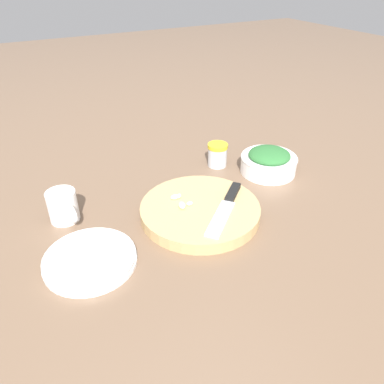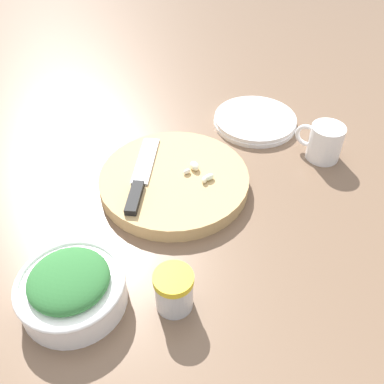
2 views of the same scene
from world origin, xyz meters
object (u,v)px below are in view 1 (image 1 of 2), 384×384
(plate_stack, at_px, (90,260))
(coffee_mug, at_px, (63,206))
(cutting_board, at_px, (200,211))
(chef_knife, at_px, (227,205))
(herb_bowl, at_px, (269,161))
(spice_jar, at_px, (217,155))
(garlic_cloves, at_px, (181,201))

(plate_stack, bearing_deg, coffee_mug, 93.41)
(cutting_board, height_order, chef_knife, chef_knife)
(herb_bowl, relative_size, spice_jar, 2.33)
(spice_jar, bearing_deg, garlic_cloves, -140.99)
(garlic_cloves, distance_m, coffee_mug, 0.29)
(spice_jar, height_order, plate_stack, spice_jar)
(herb_bowl, relative_size, coffee_mug, 1.67)
(herb_bowl, distance_m, plate_stack, 0.60)
(garlic_cloves, bearing_deg, spice_jar, 39.01)
(herb_bowl, xyz_separation_m, coffee_mug, (-0.60, 0.05, 0.00))
(garlic_cloves, distance_m, herb_bowl, 0.34)
(spice_jar, relative_size, plate_stack, 0.36)
(garlic_cloves, height_order, herb_bowl, herb_bowl)
(coffee_mug, xyz_separation_m, plate_stack, (0.01, -0.18, -0.03))
(garlic_cloves, distance_m, spice_jar, 0.28)
(garlic_cloves, height_order, coffee_mug, coffee_mug)
(plate_stack, bearing_deg, chef_knife, 0.56)
(chef_knife, xyz_separation_m, garlic_cloves, (-0.10, 0.07, 0.00))
(coffee_mug, bearing_deg, plate_stack, -86.59)
(chef_knife, height_order, spice_jar, spice_jar)
(garlic_cloves, distance_m, plate_stack, 0.26)
(cutting_board, height_order, garlic_cloves, garlic_cloves)
(chef_knife, relative_size, coffee_mug, 1.89)
(cutting_board, height_order, spice_jar, spice_jar)
(cutting_board, xyz_separation_m, garlic_cloves, (-0.04, 0.03, 0.02))
(garlic_cloves, bearing_deg, plate_stack, -164.61)
(garlic_cloves, relative_size, coffee_mug, 0.66)
(herb_bowl, height_order, spice_jar, herb_bowl)
(cutting_board, xyz_separation_m, herb_bowl, (0.29, 0.10, 0.02))
(coffee_mug, bearing_deg, chef_knife, -26.62)
(garlic_cloves, xyz_separation_m, herb_bowl, (0.33, 0.07, -0.00))
(garlic_cloves, bearing_deg, coffee_mug, 156.68)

